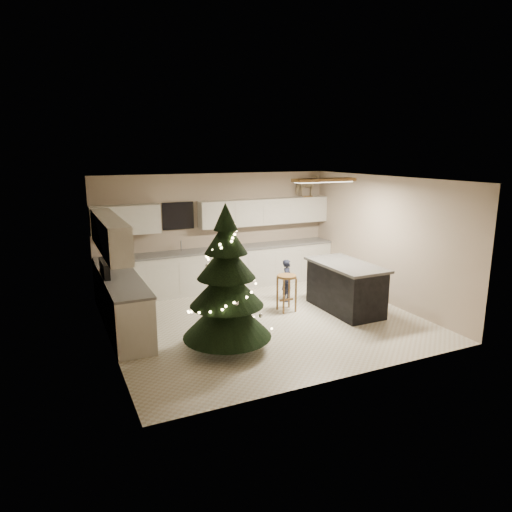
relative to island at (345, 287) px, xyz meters
name	(u,v)px	position (x,y,z in m)	size (l,w,h in m)	color
ground_plane	(264,320)	(-1.68, 0.19, -0.48)	(5.50, 5.50, 0.00)	silver
room_shell	(265,227)	(-1.66, 0.19, 1.27)	(5.52, 5.02, 2.61)	tan
cabinetry	(190,266)	(-2.59, 1.84, 0.28)	(5.50, 3.20, 2.00)	silver
island	(345,287)	(0.00, 0.00, 0.00)	(0.90, 1.70, 0.95)	black
bar_stool	(287,284)	(-1.06, 0.46, 0.07)	(0.38, 0.38, 0.72)	brown
christmas_tree	(227,291)	(-2.77, -0.71, 0.48)	(1.46, 1.41, 2.33)	#3F2816
toddler	(287,280)	(-0.75, 1.00, -0.04)	(0.32, 0.21, 0.88)	black
rocking_horse	(308,186)	(0.62, 2.52, 1.79)	(0.62, 0.34, 0.52)	brown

